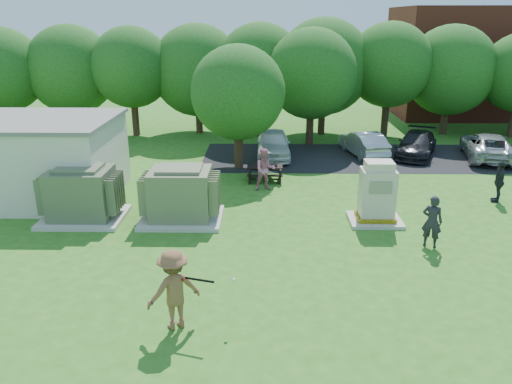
{
  "coord_description": "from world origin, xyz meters",
  "views": [
    {
      "loc": [
        0.28,
        -12.86,
        7.2
      ],
      "look_at": [
        0.0,
        4.0,
        1.3
      ],
      "focal_mm": 35.0,
      "sensor_mm": 36.0,
      "label": 1
    }
  ],
  "objects_px": {
    "car_white": "(273,144)",
    "car_dark": "(416,144)",
    "batter": "(174,290)",
    "person_walking_right": "(499,181)",
    "generator_cabinet": "(377,196)",
    "transformer_right": "(181,196)",
    "person_by_generator": "(432,221)",
    "transformer_left": "(82,195)",
    "picnic_table": "(265,172)",
    "car_silver_b": "(488,146)",
    "car_silver_a": "(363,143)",
    "person_at_picnic": "(265,170)"
  },
  "relations": [
    {
      "from": "transformer_left",
      "to": "batter",
      "type": "bearing_deg",
      "value": -56.02
    },
    {
      "from": "person_by_generator",
      "to": "car_dark",
      "type": "relative_size",
      "value": 0.4
    },
    {
      "from": "person_at_picnic",
      "to": "car_silver_b",
      "type": "height_order",
      "value": "person_at_picnic"
    },
    {
      "from": "car_white",
      "to": "car_dark",
      "type": "height_order",
      "value": "car_white"
    },
    {
      "from": "batter",
      "to": "person_walking_right",
      "type": "height_order",
      "value": "batter"
    },
    {
      "from": "person_at_picnic",
      "to": "car_silver_a",
      "type": "distance_m",
      "value": 8.14
    },
    {
      "from": "transformer_right",
      "to": "car_white",
      "type": "relative_size",
      "value": 0.69
    },
    {
      "from": "car_dark",
      "to": "car_silver_b",
      "type": "distance_m",
      "value": 3.69
    },
    {
      "from": "transformer_right",
      "to": "person_by_generator",
      "type": "height_order",
      "value": "transformer_right"
    },
    {
      "from": "person_at_picnic",
      "to": "car_silver_a",
      "type": "bearing_deg",
      "value": 37.61
    },
    {
      "from": "car_silver_b",
      "to": "person_by_generator",
      "type": "bearing_deg",
      "value": 72.01
    },
    {
      "from": "generator_cabinet",
      "to": "person_at_picnic",
      "type": "xyz_separation_m",
      "value": [
        -4.1,
        3.59,
        -0.09
      ]
    },
    {
      "from": "picnic_table",
      "to": "car_silver_a",
      "type": "bearing_deg",
      "value": 40.9
    },
    {
      "from": "transformer_right",
      "to": "person_at_picnic",
      "type": "height_order",
      "value": "transformer_right"
    },
    {
      "from": "generator_cabinet",
      "to": "person_walking_right",
      "type": "distance_m",
      "value": 5.95
    },
    {
      "from": "generator_cabinet",
      "to": "batter",
      "type": "relative_size",
      "value": 1.13
    },
    {
      "from": "car_white",
      "to": "car_dark",
      "type": "distance_m",
      "value": 7.87
    },
    {
      "from": "transformer_right",
      "to": "car_silver_a",
      "type": "relative_size",
      "value": 0.73
    },
    {
      "from": "generator_cabinet",
      "to": "picnic_table",
      "type": "distance_m",
      "value": 6.44
    },
    {
      "from": "person_by_generator",
      "to": "car_silver_b",
      "type": "height_order",
      "value": "person_by_generator"
    },
    {
      "from": "car_dark",
      "to": "car_silver_b",
      "type": "relative_size",
      "value": 0.9
    },
    {
      "from": "transformer_left",
      "to": "person_by_generator",
      "type": "bearing_deg",
      "value": -9.94
    },
    {
      "from": "batter",
      "to": "car_dark",
      "type": "xyz_separation_m",
      "value": [
        10.51,
        16.33,
        -0.38
      ]
    },
    {
      "from": "transformer_right",
      "to": "person_walking_right",
      "type": "distance_m",
      "value": 12.91
    },
    {
      "from": "transformer_left",
      "to": "generator_cabinet",
      "type": "distance_m",
      "value": 10.93
    },
    {
      "from": "transformer_left",
      "to": "car_dark",
      "type": "height_order",
      "value": "transformer_left"
    },
    {
      "from": "picnic_table",
      "to": "batter",
      "type": "height_order",
      "value": "batter"
    },
    {
      "from": "car_dark",
      "to": "person_walking_right",
      "type": "bearing_deg",
      "value": -56.82
    },
    {
      "from": "car_dark",
      "to": "car_silver_b",
      "type": "height_order",
      "value": "car_silver_b"
    },
    {
      "from": "picnic_table",
      "to": "car_dark",
      "type": "xyz_separation_m",
      "value": [
        8.32,
        4.61,
        0.21
      ]
    },
    {
      "from": "generator_cabinet",
      "to": "person_by_generator",
      "type": "bearing_deg",
      "value": -56.43
    },
    {
      "from": "person_walking_right",
      "to": "car_silver_b",
      "type": "distance_m",
      "value": 7.11
    },
    {
      "from": "car_white",
      "to": "car_dark",
      "type": "bearing_deg",
      "value": 2.89
    },
    {
      "from": "picnic_table",
      "to": "car_white",
      "type": "bearing_deg",
      "value": 83.7
    },
    {
      "from": "picnic_table",
      "to": "car_dark",
      "type": "distance_m",
      "value": 9.51
    },
    {
      "from": "transformer_right",
      "to": "picnic_table",
      "type": "relative_size",
      "value": 1.83
    },
    {
      "from": "transformer_left",
      "to": "car_white",
      "type": "xyz_separation_m",
      "value": [
        7.28,
        9.04,
        -0.23
      ]
    },
    {
      "from": "transformer_right",
      "to": "generator_cabinet",
      "type": "bearing_deg",
      "value": -0.61
    },
    {
      "from": "person_at_picnic",
      "to": "person_walking_right",
      "type": "relative_size",
      "value": 1.08
    },
    {
      "from": "car_white",
      "to": "transformer_right",
      "type": "bearing_deg",
      "value": -111.8
    },
    {
      "from": "person_walking_right",
      "to": "car_silver_b",
      "type": "xyz_separation_m",
      "value": [
        2.37,
        6.7,
        -0.18
      ]
    },
    {
      "from": "person_walking_right",
      "to": "car_silver_a",
      "type": "height_order",
      "value": "person_walking_right"
    },
    {
      "from": "transformer_left",
      "to": "car_white",
      "type": "relative_size",
      "value": 0.69
    },
    {
      "from": "picnic_table",
      "to": "person_walking_right",
      "type": "distance_m",
      "value": 9.96
    },
    {
      "from": "transformer_left",
      "to": "car_silver_b",
      "type": "relative_size",
      "value": 0.6
    },
    {
      "from": "picnic_table",
      "to": "generator_cabinet",
      "type": "bearing_deg",
      "value": -50.18
    },
    {
      "from": "person_by_generator",
      "to": "car_dark",
      "type": "xyz_separation_m",
      "value": [
        2.83,
        11.61,
        -0.24
      ]
    },
    {
      "from": "generator_cabinet",
      "to": "transformer_right",
      "type": "bearing_deg",
      "value": 179.39
    },
    {
      "from": "car_white",
      "to": "car_silver_b",
      "type": "height_order",
      "value": "car_white"
    },
    {
      "from": "batter",
      "to": "car_silver_b",
      "type": "xyz_separation_m",
      "value": [
        14.16,
        15.78,
        -0.34
      ]
    }
  ]
}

